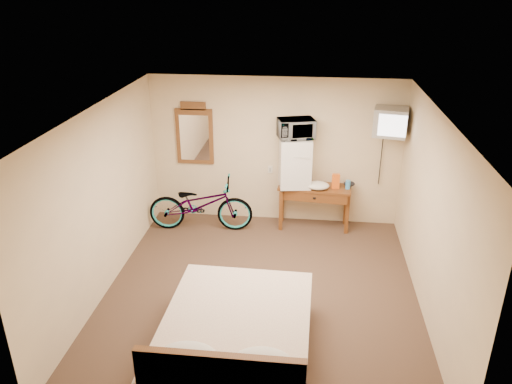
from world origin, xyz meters
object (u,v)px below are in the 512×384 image
Objects in this scene: microwave at (296,129)px; blue_cup at (348,185)px; wall_mirror at (195,134)px; crt_television at (390,122)px; mini_fridge at (295,162)px; desk at (314,194)px; bicycle at (201,204)px; bed at (235,342)px.

microwave is 1.26m from blue_cup.
wall_mirror is at bearing 156.22° from microwave.
crt_television is (0.57, 0.03, 1.07)m from blue_cup.
mini_fridge is 1.76m from wall_mirror.
wall_mirror is (-1.71, 0.23, 0.35)m from mini_fridge.
bicycle is at bearing -172.13° from desk.
blue_cup is at bearing 67.83° from bed.
microwave is at bearing -7.49° from wall_mirror.
bed is at bearing -165.54° from bicycle.
bed is at bearing -98.17° from mini_fridge.
bicycle is (-1.54, -0.30, -1.27)m from microwave.
wall_mirror is (-2.06, 0.27, 0.89)m from desk.
desk is at bearing 76.10° from bed.
bed is at bearing -71.47° from wall_mirror.
bed is (-0.84, -3.37, -0.32)m from desk.
mini_fridge is at bearing 178.96° from crt_television.
microwave is 0.53× the size of wall_mirror.
wall_mirror reaches higher than desk.
wall_mirror reaches higher than blue_cup.
mini_fridge is at bearing 172.83° from desk.
crt_television reaches higher than desk.
desk is 2.26m from wall_mirror.
bed is at bearing -119.84° from crt_television.
crt_television is at bearing 2.77° from blue_cup.
desk is 1.69m from crt_television.
microwave is 0.90× the size of crt_television.
microwave is (0.00, 0.00, 0.57)m from mini_fridge.
desk is at bearing -7.17° from mini_fridge.
bicycle is at bearing -174.11° from blue_cup.
crt_television reaches higher than mini_fridge.
blue_cup is at bearing -19.82° from microwave.
desk is 1.91m from bicycle.
desk is at bearing -179.12° from crt_television.
wall_mirror is at bearing 108.53° from bed.
crt_television is 0.36× the size of bicycle.
wall_mirror is (-2.59, 0.28, 0.68)m from blue_cup.
wall_mirror is at bearing 172.56° from desk.
bicycle is (-2.42, -0.25, -0.37)m from blue_cup.
crt_television is (1.45, -0.03, 0.73)m from mini_fridge.
wall_mirror is at bearing 173.85° from blue_cup.
microwave is 3.74m from bed.
wall_mirror reaches higher than bicycle.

